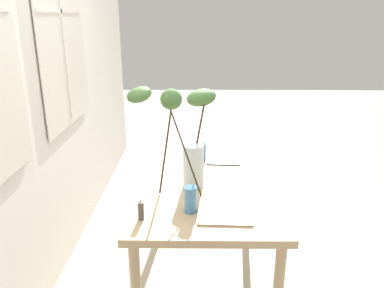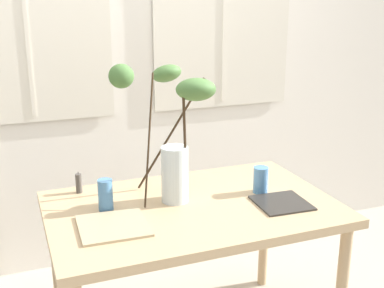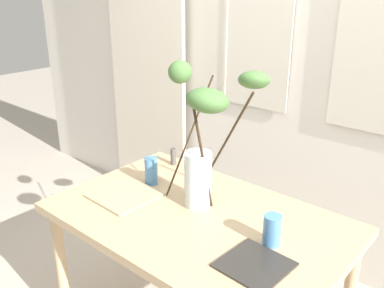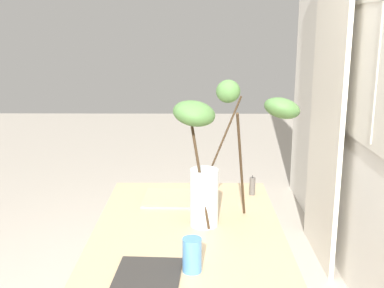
{
  "view_description": "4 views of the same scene",
  "coord_description": "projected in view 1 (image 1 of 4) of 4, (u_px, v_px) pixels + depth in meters",
  "views": [
    {
      "loc": [
        -2.15,
        0.06,
        1.73
      ],
      "look_at": [
        0.01,
        0.08,
        1.0
      ],
      "focal_mm": 35.46,
      "sensor_mm": 36.0,
      "label": 1
    },
    {
      "loc": [
        -0.75,
        -1.94,
        1.67
      ],
      "look_at": [
        0.01,
        0.03,
        1.03
      ],
      "focal_mm": 46.4,
      "sensor_mm": 36.0,
      "label": 2
    },
    {
      "loc": [
        1.04,
        -1.25,
        1.73
      ],
      "look_at": [
        -0.05,
        0.02,
        1.07
      ],
      "focal_mm": 39.46,
      "sensor_mm": 36.0,
      "label": 3
    },
    {
      "loc": [
        1.95,
        0.03,
        1.62
      ],
      "look_at": [
        -0.03,
        0.02,
        1.13
      ],
      "focal_mm": 44.93,
      "sensor_mm": 36.0,
      "label": 4
    }
  ],
  "objects": [
    {
      "name": "vase_with_branches",
      "position": [
        184.0,
        130.0,
        2.19
      ],
      "size": [
        0.49,
        0.58,
        0.64
      ],
      "color": "silver",
      "rests_on": "dining_table"
    },
    {
      "name": "ground",
      "position": [
        204.0,
        282.0,
        2.59
      ],
      "size": [
        14.0,
        14.0,
        0.0
      ],
      "primitive_type": "plane",
      "color": "#B7AD9E"
    },
    {
      "name": "plate_square_right",
      "position": [
        223.0,
        159.0,
        2.71
      ],
      "size": [
        0.24,
        0.24,
        0.01
      ],
      "primitive_type": "cube",
      "rotation": [
        0.0,
        0.0,
        -0.05
      ],
      "color": "#2D2B28",
      "rests_on": "dining_table"
    },
    {
      "name": "plate_square_left",
      "position": [
        224.0,
        212.0,
        1.98
      ],
      "size": [
        0.29,
        0.29,
        0.01
      ],
      "primitive_type": "cube",
      "rotation": [
        0.0,
        0.0,
        -0.04
      ],
      "color": "tan",
      "rests_on": "dining_table"
    },
    {
      "name": "pillar_candle",
      "position": [
        141.0,
        211.0,
        1.9
      ],
      "size": [
        0.03,
        0.03,
        0.11
      ],
      "color": "#514C47",
      "rests_on": "dining_table"
    },
    {
      "name": "back_wall_with_windows",
      "position": [
        20.0,
        81.0,
        2.16
      ],
      "size": [
        5.51,
        0.14,
        2.73
      ],
      "color": "silver",
      "rests_on": "ground"
    },
    {
      "name": "drinking_glass_blue_left",
      "position": [
        190.0,
        199.0,
        1.97
      ],
      "size": [
        0.07,
        0.07,
        0.14
      ],
      "primitive_type": "cylinder",
      "color": "#4C84BC",
      "rests_on": "dining_table"
    },
    {
      "name": "drinking_glass_blue_right",
      "position": [
        201.0,
        152.0,
        2.67
      ],
      "size": [
        0.07,
        0.07,
        0.13
      ],
      "primitive_type": "cylinder",
      "color": "#4C84BC",
      "rests_on": "dining_table"
    },
    {
      "name": "dining_table",
      "position": [
        205.0,
        193.0,
        2.37
      ],
      "size": [
        1.3,
        0.83,
        0.75
      ],
      "color": "tan",
      "rests_on": "ground"
    }
  ]
}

